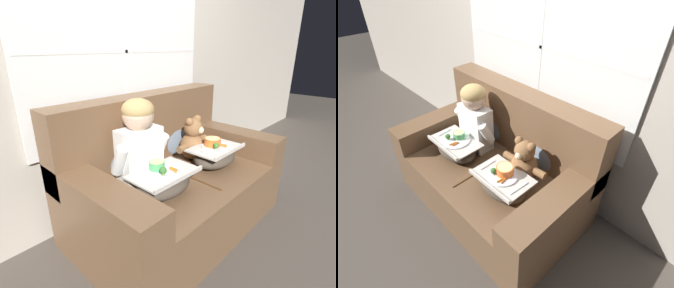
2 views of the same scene
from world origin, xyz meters
TOP-DOWN VIEW (x-y plane):
  - ground_plane at (0.00, 0.00)m, footprint 14.00×14.00m
  - wall_back_with_window at (0.00, 0.61)m, footprint 8.00×0.08m
  - couch at (0.00, 0.08)m, footprint 1.63×0.97m
  - throw_pillow_behind_child at (-0.30, 0.30)m, footprint 0.35×0.17m
  - throw_pillow_behind_teddy at (0.30, 0.30)m, footprint 0.36×0.17m
  - child_figure at (-0.30, 0.10)m, footprint 0.43×0.21m
  - teddy_bear at (0.30, 0.10)m, footprint 0.40×0.28m
  - lap_tray_child at (-0.30, -0.12)m, footprint 0.44×0.29m
  - lap_tray_teddy at (0.30, -0.12)m, footprint 0.43×0.29m

SIDE VIEW (x-z plane):
  - ground_plane at x=0.00m, z-range 0.00..0.00m
  - couch at x=0.00m, z-range -0.15..0.86m
  - lap_tray_child at x=-0.30m, z-range 0.43..0.65m
  - lap_tray_teddy at x=0.30m, z-range 0.43..0.66m
  - teddy_bear at x=0.30m, z-range 0.42..0.80m
  - throw_pillow_behind_child at x=-0.30m, z-range 0.44..0.80m
  - throw_pillow_behind_teddy at x=0.30m, z-range 0.43..0.80m
  - child_figure at x=-0.30m, z-range 0.48..1.09m
  - wall_back_with_window at x=0.00m, z-range 0.00..2.60m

